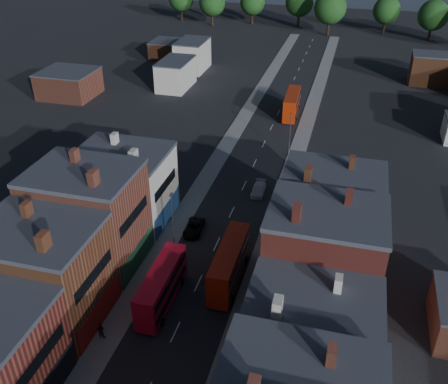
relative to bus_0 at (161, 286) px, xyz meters
The scene contains 11 objects.
pavement_west 30.46m from the bus_0, 96.81° to the left, with size 3.00×200.00×0.12m, color gray.
pavement_east 31.67m from the bus_0, 72.68° to the left, with size 3.00×200.00×0.12m, color gray.
lamp_post_2 10.65m from the bus_0, 102.76° to the left, with size 0.25×0.70×8.12m.
lamp_post_3 41.02m from the bus_0, 78.59° to the left, with size 0.25×0.70×8.12m.
bus_0 is the anchor object (origin of this frame).
bus_1 8.47m from the bus_0, 41.78° to the left, with size 2.89×11.12×4.79m.
bus_2 59.65m from the bus_0, 84.51° to the left, with size 3.19×11.25×4.81m.
car_2 14.27m from the bus_0, 93.64° to the left, with size 2.24×4.86×1.35m, color black.
car_3 27.14m from the bus_0, 78.16° to the left, with size 1.91×4.69×1.36m, color silver.
ped_1 7.91m from the bus_0, 122.94° to the right, with size 0.94×0.52×1.94m, color #3D1C18.
ped_3 10.72m from the bus_0, ahead, with size 1.01×0.46×1.73m, color #625E54.
Camera 1 is at (14.80, -19.00, 39.71)m, focal length 40.00 mm.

